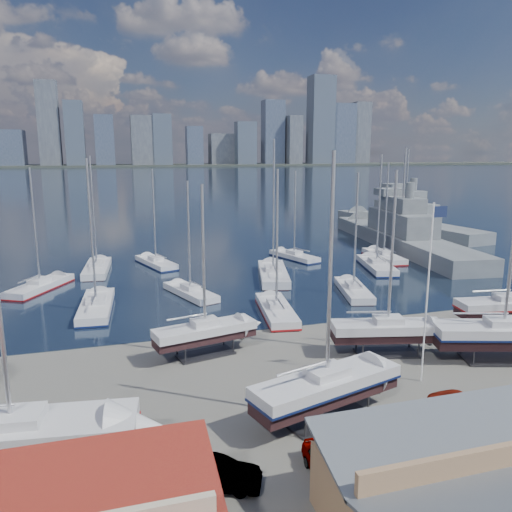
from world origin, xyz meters
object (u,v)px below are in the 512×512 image
object	(u,v)px
car_a	(330,466)
naval_ship_east	(401,237)
naval_ship_west	(404,222)
flagpole	(429,281)

from	to	relation	value
car_a	naval_ship_east	bearing A→B (deg)	55.57
naval_ship_west	flagpole	xyz separation A→B (m)	(-37.33, -60.63, 5.51)
naval_ship_west	flagpole	bearing A→B (deg)	140.68
naval_ship_east	naval_ship_west	xyz separation A→B (m)	(11.00, 16.07, 0.00)
naval_ship_east	car_a	xyz separation A→B (m)	(-36.99, -52.56, -0.94)
naval_ship_west	car_a	size ratio (longest dim) A/B	9.41
car_a	flagpole	size ratio (longest dim) A/B	0.34
naval_ship_west	car_a	distance (m)	83.75
naval_ship_east	naval_ship_west	bearing A→B (deg)	-27.56
flagpole	naval_ship_west	bearing A→B (deg)	58.38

